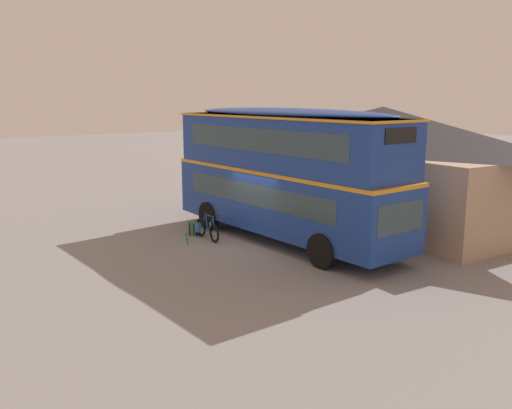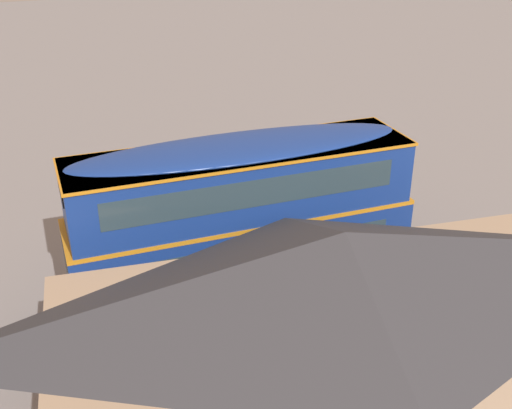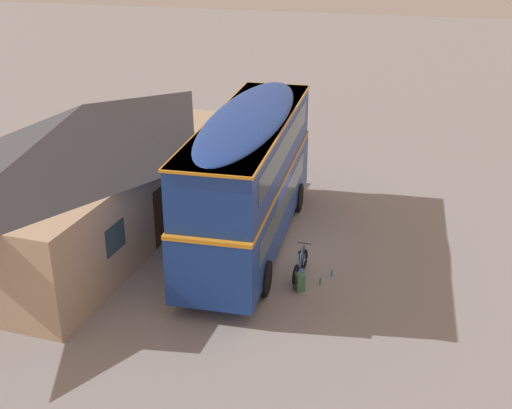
% 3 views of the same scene
% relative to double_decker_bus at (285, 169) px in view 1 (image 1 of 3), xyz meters
% --- Properties ---
extents(ground_plane, '(120.00, 120.00, 0.00)m').
position_rel_double_decker_bus_xyz_m(ground_plane, '(-0.14, -1.18, -2.64)').
color(ground_plane, gray).
extents(double_decker_bus, '(10.34, 2.94, 4.79)m').
position_rel_double_decker_bus_xyz_m(double_decker_bus, '(0.00, 0.00, 0.00)').
color(double_decker_bus, black).
rests_on(double_decker_bus, ground).
extents(touring_bicycle, '(1.75, 0.46, 0.98)m').
position_rel_double_decker_bus_xyz_m(touring_bicycle, '(-1.88, -2.17, -2.27)').
color(touring_bicycle, black).
rests_on(touring_bicycle, ground).
extents(backpack_on_ground, '(0.40, 0.38, 0.58)m').
position_rel_double_decker_bus_xyz_m(backpack_on_ground, '(-2.63, -2.30, -2.35)').
color(backpack_on_ground, '#386642').
rests_on(backpack_on_ground, ground).
extents(water_bottle_green_metal, '(0.07, 0.07, 0.22)m').
position_rel_double_decker_bus_xyz_m(water_bottle_green_metal, '(-2.16, -2.87, -2.54)').
color(water_bottle_green_metal, green).
rests_on(water_bottle_green_metal, ground).
extents(water_bottle_blue_sports, '(0.07, 0.07, 0.21)m').
position_rel_double_decker_bus_xyz_m(water_bottle_blue_sports, '(-1.55, -3.14, -2.55)').
color(water_bottle_blue_sports, '#338CBF').
rests_on(water_bottle_blue_sports, ground).
extents(pub_building, '(13.25, 6.45, 4.77)m').
position_rel_double_decker_bus_xyz_m(pub_building, '(-0.54, 5.66, -0.20)').
color(pub_building, tan).
rests_on(pub_building, ground).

